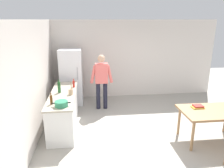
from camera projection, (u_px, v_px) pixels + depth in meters
The scene contains 13 objects.
ground_plane at pixel (147, 137), 5.13m from camera, with size 14.00×14.00×0.00m, color #9E998E.
wall_back at pixel (126, 59), 7.60m from camera, with size 6.40×0.12×2.70m, color silver.
wall_left at pixel (30, 84), 4.66m from camera, with size 0.12×5.60×2.70m, color silver.
kitchen_counter at pixel (64, 110), 5.55m from camera, with size 0.64×2.20×0.90m.
refrigerator at pixel (71, 77), 6.95m from camera, with size 0.70×0.67×1.80m.
person at pixel (102, 78), 6.51m from camera, with size 0.70×0.22×1.70m.
dining_table at pixel (212, 114), 4.80m from camera, with size 1.40×0.90×0.75m.
cooking_pot at pixel (61, 104), 4.60m from camera, with size 0.40×0.28×0.12m.
utensil_jar at pixel (71, 92), 5.33m from camera, with size 0.11×0.11×0.32m.
bottle_sauce_red at pixel (74, 84), 5.90m from camera, with size 0.06×0.06×0.24m.
bottle_beer_brown at pixel (51, 100), 4.71m from camera, with size 0.06×0.06×0.26m.
bottle_wine_green at pixel (59, 87), 5.45m from camera, with size 0.08×0.08×0.34m.
book_stack at pixel (198, 107), 4.92m from camera, with size 0.26×0.20×0.06m.
Camera 1 is at (-1.33, -4.43, 2.70)m, focal length 34.36 mm.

